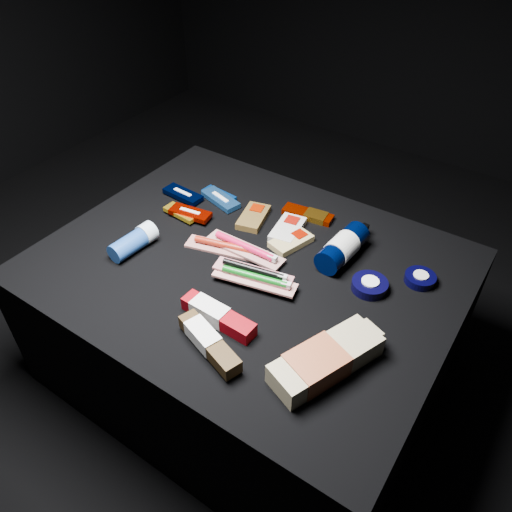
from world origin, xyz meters
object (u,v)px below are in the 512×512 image
Objects in this scene: bodywash_bottle at (324,361)px; deodorant_stick at (134,242)px; lotion_bottle at (342,248)px; toothpaste_carton_red at (215,314)px.

deodorant_stick is (-0.56, 0.06, 0.00)m from bodywash_bottle.
lotion_bottle is 1.59× the size of deodorant_stick.
lotion_bottle reaches higher than toothpaste_carton_red.
bodywash_bottle is 1.41× the size of toothpaste_carton_red.
deodorant_stick is 0.72× the size of toothpaste_carton_red.
lotion_bottle is at bearing 71.05° from toothpaste_carton_red.
lotion_bottle is 1.15× the size of toothpaste_carton_red.
lotion_bottle is 0.34m from bodywash_bottle.
deodorant_stick reaches higher than toothpaste_carton_red.
deodorant_stick is at bearing -145.85° from lotion_bottle.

